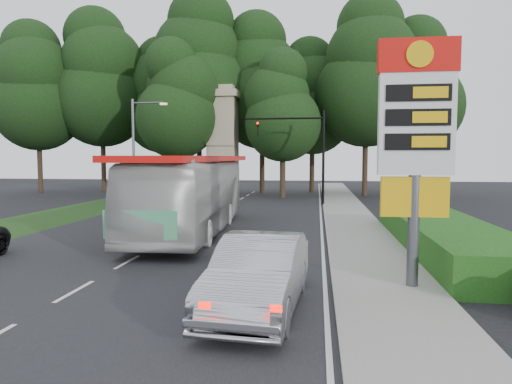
# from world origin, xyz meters

# --- Properties ---
(ground) EXTENTS (120.00, 120.00, 0.00)m
(ground) POSITION_xyz_m (0.00, 0.00, 0.00)
(ground) COLOR black
(ground) RESTS_ON ground
(road_surface) EXTENTS (14.00, 80.00, 0.02)m
(road_surface) POSITION_xyz_m (0.00, 12.00, 0.01)
(road_surface) COLOR black
(road_surface) RESTS_ON ground
(sidewalk_right) EXTENTS (3.00, 80.00, 0.12)m
(sidewalk_right) POSITION_xyz_m (8.50, 12.00, 0.06)
(sidewalk_right) COLOR gray
(sidewalk_right) RESTS_ON ground
(grass_verge_left) EXTENTS (5.00, 50.00, 0.02)m
(grass_verge_left) POSITION_xyz_m (-9.50, 18.00, 0.01)
(grass_verge_left) COLOR #193814
(grass_verge_left) RESTS_ON ground
(hedge) EXTENTS (3.00, 14.00, 1.20)m
(hedge) POSITION_xyz_m (11.50, 8.00, 0.60)
(hedge) COLOR #194C14
(hedge) RESTS_ON ground
(gas_station_pylon) EXTENTS (2.10, 0.45, 6.85)m
(gas_station_pylon) POSITION_xyz_m (9.20, 1.99, 4.45)
(gas_station_pylon) COLOR #59595E
(gas_station_pylon) RESTS_ON ground
(traffic_signal_mast) EXTENTS (6.10, 0.35, 7.20)m
(traffic_signal_mast) POSITION_xyz_m (5.68, 24.00, 4.67)
(traffic_signal_mast) COLOR black
(traffic_signal_mast) RESTS_ON ground
(streetlight_signs) EXTENTS (2.75, 0.98, 8.00)m
(streetlight_signs) POSITION_xyz_m (-6.99, 22.01, 4.44)
(streetlight_signs) COLOR #59595E
(streetlight_signs) RESTS_ON ground
(monument) EXTENTS (3.00, 3.00, 10.05)m
(monument) POSITION_xyz_m (-2.00, 30.00, 5.10)
(monument) COLOR tan
(monument) RESTS_ON ground
(tree_far_west) EXTENTS (8.96, 8.96, 17.60)m
(tree_far_west) POSITION_xyz_m (-22.00, 33.00, 10.68)
(tree_far_west) COLOR #2D2116
(tree_far_west) RESTS_ON ground
(tree_west_mid) EXTENTS (9.80, 9.80, 19.25)m
(tree_west_mid) POSITION_xyz_m (-16.00, 35.00, 11.69)
(tree_west_mid) COLOR #2D2116
(tree_west_mid) RESTS_ON ground
(tree_west_near) EXTENTS (8.40, 8.40, 16.50)m
(tree_west_near) POSITION_xyz_m (-10.00, 37.00, 10.02)
(tree_west_near) COLOR #2D2116
(tree_west_near) RESTS_ON ground
(tree_center_left) EXTENTS (10.08, 10.08, 19.80)m
(tree_center_left) POSITION_xyz_m (-5.00, 33.00, 12.02)
(tree_center_left) COLOR #2D2116
(tree_center_left) RESTS_ON ground
(tree_center_right) EXTENTS (9.24, 9.24, 18.15)m
(tree_center_right) POSITION_xyz_m (1.00, 35.00, 11.02)
(tree_center_right) COLOR #2D2116
(tree_center_right) RESTS_ON ground
(tree_east_near) EXTENTS (8.12, 8.12, 15.95)m
(tree_east_near) POSITION_xyz_m (6.00, 37.00, 9.68)
(tree_east_near) COLOR #2D2116
(tree_east_near) RESTS_ON ground
(tree_east_mid) EXTENTS (9.52, 9.52, 18.70)m
(tree_east_mid) POSITION_xyz_m (11.00, 33.00, 11.35)
(tree_east_mid) COLOR #2D2116
(tree_east_mid) RESTS_ON ground
(tree_far_east) EXTENTS (8.68, 8.68, 17.05)m
(tree_far_east) POSITION_xyz_m (16.00, 35.00, 10.35)
(tree_far_east) COLOR #2D2116
(tree_far_east) RESTS_ON ground
(tree_monument_left) EXTENTS (7.28, 7.28, 14.30)m
(tree_monument_left) POSITION_xyz_m (-6.00, 29.00, 8.68)
(tree_monument_left) COLOR #2D2116
(tree_monument_left) RESTS_ON ground
(tree_monument_right) EXTENTS (6.72, 6.72, 13.20)m
(tree_monument_right) POSITION_xyz_m (3.50, 29.50, 8.01)
(tree_monument_right) COLOR #2D2116
(tree_monument_right) RESTS_ON ground
(transit_bus) EXTENTS (3.86, 13.57, 3.74)m
(transit_bus) POSITION_xyz_m (0.50, 10.53, 1.87)
(transit_bus) COLOR beige
(transit_bus) RESTS_ON ground
(sedan_silver) EXTENTS (2.25, 5.51, 1.78)m
(sedan_silver) POSITION_xyz_m (5.18, -0.22, 0.89)
(sedan_silver) COLOR #B1B3B9
(sedan_silver) RESTS_ON ground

